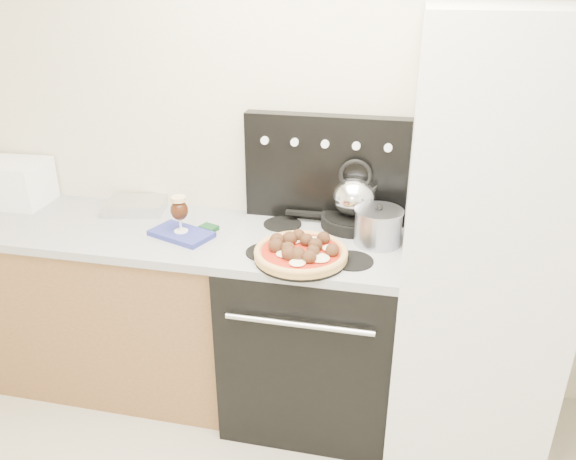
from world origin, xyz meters
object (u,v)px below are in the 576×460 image
(skillet, at_px, (353,221))
(tea_kettle, at_px, (355,192))
(stock_pot, at_px, (378,228))
(oven_mitt, at_px, (181,234))
(pizza, at_px, (301,251))
(base_cabinet, at_px, (104,305))
(toaster_oven, at_px, (12,182))
(fridge, at_px, (482,254))
(beer_glass, at_px, (180,214))
(stove_body, at_px, (313,332))
(pizza_pan, at_px, (301,258))

(skillet, relative_size, tea_kettle, 1.33)
(tea_kettle, xyz_separation_m, stock_pot, (0.12, -0.16, -0.09))
(oven_mitt, height_order, tea_kettle, tea_kettle)
(pizza, bearing_deg, base_cabinet, 169.28)
(oven_mitt, bearing_deg, toaster_oven, 168.52)
(fridge, height_order, skillet, fridge)
(fridge, distance_m, beer_glass, 1.32)
(beer_glass, xyz_separation_m, skillet, (0.76, 0.24, -0.06))
(base_cabinet, height_order, beer_glass, beer_glass)
(base_cabinet, distance_m, beer_glass, 0.76)
(stove_body, distance_m, pizza_pan, 0.52)
(beer_glass, bearing_deg, pizza, -14.06)
(stove_body, relative_size, beer_glass, 5.06)
(stove_body, height_order, oven_mitt, oven_mitt)
(stove_body, bearing_deg, stock_pot, 9.85)
(toaster_oven, relative_size, beer_glass, 2.05)
(base_cabinet, relative_size, beer_glass, 8.34)
(beer_glass, height_order, pizza, beer_glass)
(stock_pot, bearing_deg, base_cabinet, -179.10)
(pizza, distance_m, tea_kettle, 0.44)
(base_cabinet, height_order, tea_kettle, tea_kettle)
(base_cabinet, relative_size, pizza, 3.76)
(stove_body, bearing_deg, pizza, -98.74)
(base_cabinet, xyz_separation_m, stock_pot, (1.37, 0.02, 0.56))
(pizza_pan, bearing_deg, stove_body, 81.26)
(beer_glass, height_order, stock_pot, beer_glass)
(stove_body, height_order, fridge, fridge)
(base_cabinet, height_order, oven_mitt, oven_mitt)
(pizza_pan, height_order, tea_kettle, tea_kettle)
(base_cabinet, relative_size, fridge, 0.76)
(toaster_oven, bearing_deg, oven_mitt, -14.04)
(oven_mitt, bearing_deg, fridge, 0.31)
(fridge, relative_size, skillet, 6.31)
(base_cabinet, xyz_separation_m, beer_glass, (0.49, -0.06, 0.58))
(pizza, xyz_separation_m, skillet, (0.17, 0.39, -0.01))
(beer_glass, relative_size, pizza, 0.45)
(oven_mitt, xyz_separation_m, stock_pot, (0.88, 0.08, 0.08))
(fridge, distance_m, tea_kettle, 0.62)
(base_cabinet, xyz_separation_m, toaster_oven, (-0.52, 0.15, 0.58))
(beer_glass, height_order, tea_kettle, tea_kettle)
(pizza, distance_m, stock_pot, 0.37)
(stove_body, bearing_deg, oven_mitt, -177.01)
(pizza_pan, relative_size, pizza, 0.99)
(fridge, relative_size, oven_mitt, 6.78)
(base_cabinet, height_order, skillet, skillet)
(pizza_pan, xyz_separation_m, stock_pot, (0.30, 0.23, 0.07))
(beer_glass, bearing_deg, oven_mitt, 0.00)
(skillet, height_order, stock_pot, stock_pot)
(toaster_oven, xyz_separation_m, tea_kettle, (1.77, 0.03, 0.07))
(stove_body, bearing_deg, fridge, -2.05)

